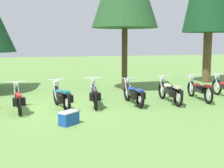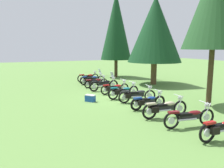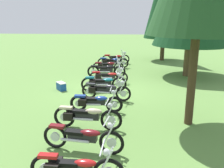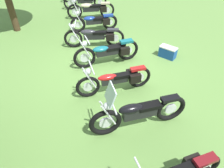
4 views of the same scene
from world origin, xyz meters
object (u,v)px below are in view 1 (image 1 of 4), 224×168
object	(u,v)px
motorcycle_7	(134,94)
motorcycle_9	(199,89)
motorcycle_6	(94,94)
motorcycle_5	(62,97)
motorcycle_4	(18,99)
picnic_cooler	(69,118)
motorcycle_8	(170,91)

from	to	relation	value
motorcycle_7	motorcycle_9	xyz separation A→B (m)	(3.00, 0.11, 0.02)
motorcycle_6	motorcycle_7	world-z (taller)	motorcycle_6
motorcycle_5	motorcycle_6	xyz separation A→B (m)	(1.28, 0.25, -0.01)
motorcycle_6	motorcycle_4	bearing A→B (deg)	103.24
motorcycle_6	picnic_cooler	bearing A→B (deg)	160.95
picnic_cooler	motorcycle_4	bearing A→B (deg)	122.73
motorcycle_6	motorcycle_8	xyz separation A→B (m)	(3.07, -0.29, 0.02)
motorcycle_4	motorcycle_5	xyz separation A→B (m)	(1.52, -0.07, 0.04)
motorcycle_9	motorcycle_6	bearing A→B (deg)	96.12
motorcycle_4	picnic_cooler	distance (m)	2.71
motorcycle_5	motorcycle_6	bearing A→B (deg)	-86.14
motorcycle_8	motorcycle_9	bearing A→B (deg)	-78.55
motorcycle_8	motorcycle_9	xyz separation A→B (m)	(1.46, 0.19, -0.02)
motorcycle_4	motorcycle_7	size ratio (longest dim) A/B	1.04
motorcycle_5	picnic_cooler	size ratio (longest dim) A/B	3.45
motorcycle_9	motorcycle_7	bearing A→B (deg)	99.60
motorcycle_4	motorcycle_7	xyz separation A→B (m)	(4.34, -0.05, 0.00)
motorcycle_5	motorcycle_7	distance (m)	2.82
motorcycle_9	picnic_cooler	world-z (taller)	motorcycle_9
motorcycle_6	motorcycle_8	world-z (taller)	motorcycle_8
picnic_cooler	motorcycle_5	bearing A→B (deg)	88.42
motorcycle_6	picnic_cooler	size ratio (longest dim) A/B	3.46
motorcycle_7	picnic_cooler	distance (m)	3.65
motorcycle_5	motorcycle_9	xyz separation A→B (m)	(5.81, 0.14, -0.01)
motorcycle_4	motorcycle_7	world-z (taller)	motorcycle_4
motorcycle_9	picnic_cooler	size ratio (longest dim) A/B	3.55
motorcycle_4	motorcycle_8	distance (m)	5.88
motorcycle_6	motorcycle_9	xyz separation A→B (m)	(4.53, -0.10, -0.00)
motorcycle_5	picnic_cooler	bearing A→B (deg)	171.46
motorcycle_4	picnic_cooler	size ratio (longest dim) A/B	3.32
motorcycle_9	picnic_cooler	xyz separation A→B (m)	(-5.88, -2.34, -0.25)
motorcycle_7	picnic_cooler	size ratio (longest dim) A/B	3.18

